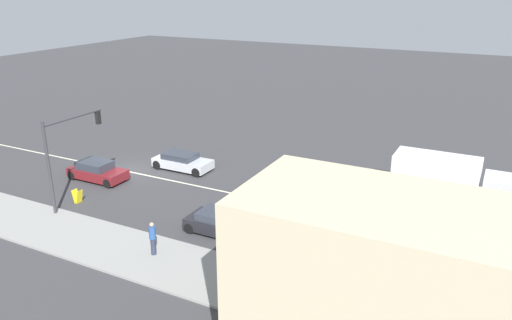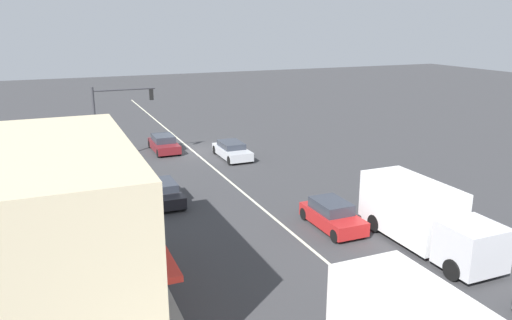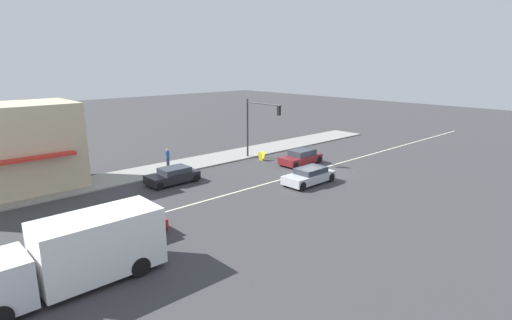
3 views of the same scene
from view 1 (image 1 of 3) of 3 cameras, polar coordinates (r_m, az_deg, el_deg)
The scene contains 12 objects.
ground_plane at distance 29.61m, azimuth 13.16°, elevation -6.99°, with size 160.00×160.00×0.00m, color #38383A.
sidewalk_right at distance 21.98m, azimuth 8.24°, elevation -16.69°, with size 4.00×73.00×0.12m, color gray.
lane_marking_center at distance 37.55m, azimuth -14.38°, elevation -1.28°, with size 0.16×60.00×0.01m, color beige.
building_corner_store at distance 18.14m, azimuth 15.09°, elevation -13.77°, with size 6.14×10.48×6.21m.
traffic_signal_main at distance 31.60m, azimuth -20.89°, elevation 1.55°, with size 4.59×0.34×5.60m.
pedestrian at distance 25.58m, azimuth -11.73°, elevation -8.68°, with size 0.34×0.34×1.76m.
warning_aframe_sign at distance 33.11m, azimuth -19.71°, elevation -3.93°, with size 0.45×0.53×0.84m.
delivery_truck at distance 33.12m, azimuth 21.33°, elevation -2.18°, with size 2.44×7.50×2.87m.
sedan_maroon at distance 36.40m, azimuth -17.71°, elevation -1.21°, with size 1.86×4.13×1.34m.
sedan_dark at distance 27.55m, azimuth -3.95°, elevation -7.19°, with size 1.92×3.98×1.23m.
sedan_silver at distance 37.00m, azimuth -8.43°, elevation -0.17°, with size 1.87×4.33×1.25m.
hatchback_red at distance 31.28m, azimuth 14.33°, elevation -4.25°, with size 1.79×3.96×1.41m.
Camera 1 is at (25.96, 23.82, 13.00)m, focal length 35.00 mm.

